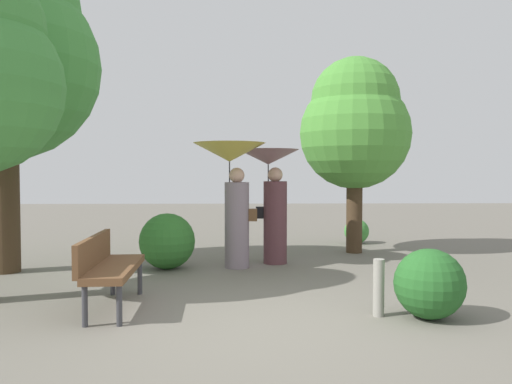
{
  "coord_description": "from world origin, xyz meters",
  "views": [
    {
      "loc": [
        -0.23,
        -5.08,
        1.55
      ],
      "look_at": [
        0.0,
        3.67,
        1.21
      ],
      "focal_mm": 35.75,
      "sensor_mm": 36.0,
      "label": 1
    }
  ],
  "objects_px": {
    "tree_near_right": "(355,124)",
    "person_left": "(232,177)",
    "person_right": "(271,186)",
    "path_marker_post": "(379,288)",
    "park_bench": "(108,264)",
    "tree_mid_left": "(2,48)"
  },
  "relations": [
    {
      "from": "person_left",
      "to": "park_bench",
      "type": "xyz_separation_m",
      "value": [
        -1.36,
        -2.49,
        -0.96
      ]
    },
    {
      "from": "person_right",
      "to": "path_marker_post",
      "type": "height_order",
      "value": "person_right"
    },
    {
      "from": "tree_near_right",
      "to": "tree_mid_left",
      "type": "bearing_deg",
      "value": -162.92
    },
    {
      "from": "tree_near_right",
      "to": "person_left",
      "type": "bearing_deg",
      "value": -147.54
    },
    {
      "from": "tree_near_right",
      "to": "path_marker_post",
      "type": "xyz_separation_m",
      "value": [
        -0.69,
        -4.34,
        -2.17
      ]
    },
    {
      "from": "park_bench",
      "to": "path_marker_post",
      "type": "xyz_separation_m",
      "value": [
        2.99,
        -0.37,
        -0.2
      ]
    },
    {
      "from": "tree_mid_left",
      "to": "path_marker_post",
      "type": "distance_m",
      "value": 6.53
    },
    {
      "from": "person_left",
      "to": "tree_near_right",
      "type": "distance_m",
      "value": 2.93
    },
    {
      "from": "person_left",
      "to": "person_right",
      "type": "bearing_deg",
      "value": -55.04
    },
    {
      "from": "person_right",
      "to": "park_bench",
      "type": "relative_size",
      "value": 1.27
    },
    {
      "from": "person_left",
      "to": "tree_mid_left",
      "type": "relative_size",
      "value": 0.39
    },
    {
      "from": "person_left",
      "to": "tree_near_right",
      "type": "relative_size",
      "value": 0.54
    },
    {
      "from": "park_bench",
      "to": "person_right",
      "type": "bearing_deg",
      "value": -37.94
    },
    {
      "from": "person_left",
      "to": "person_right",
      "type": "height_order",
      "value": "person_left"
    },
    {
      "from": "person_right",
      "to": "path_marker_post",
      "type": "xyz_separation_m",
      "value": [
        0.97,
        -3.23,
        -1.01
      ]
    },
    {
      "from": "path_marker_post",
      "to": "person_right",
      "type": "bearing_deg",
      "value": 106.8
    },
    {
      "from": "park_bench",
      "to": "tree_mid_left",
      "type": "height_order",
      "value": "tree_mid_left"
    },
    {
      "from": "park_bench",
      "to": "tree_near_right",
      "type": "height_order",
      "value": "tree_near_right"
    },
    {
      "from": "person_right",
      "to": "path_marker_post",
      "type": "distance_m",
      "value": 3.52
    },
    {
      "from": "person_right",
      "to": "tree_mid_left",
      "type": "bearing_deg",
      "value": 105.16
    },
    {
      "from": "person_left",
      "to": "person_right",
      "type": "relative_size",
      "value": 1.05
    },
    {
      "from": "park_bench",
      "to": "tree_near_right",
      "type": "distance_m",
      "value": 5.76
    }
  ]
}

